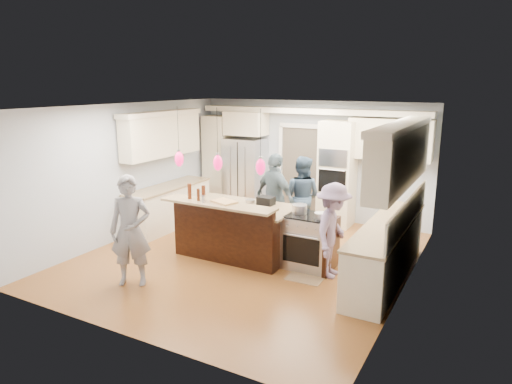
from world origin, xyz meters
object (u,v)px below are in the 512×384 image
Objects in this scene: kitchen_island at (237,229)px; person_far_left at (301,197)px; island_range at (310,242)px; person_bar_end at (130,231)px; refrigerator at (245,175)px.

person_far_left is at bearing 67.88° from kitchen_island.
island_range is 0.53× the size of person_bar_end.
island_range is 1.69m from person_far_left.
kitchen_island is 2.28× the size of island_range.
person_bar_end is (0.52, -4.44, -0.03)m from refrigerator.
island_range is 2.96m from person_bar_end.
island_range is (1.41, 0.08, -0.03)m from kitchen_island.
refrigerator reaches higher than kitchen_island.
kitchen_island is 1.21× the size of person_bar_end.
island_range is (2.71, -2.49, -0.44)m from refrigerator.
kitchen_island is at bearing 67.31° from person_far_left.
kitchen_island is 1.26× the size of person_far_left.
person_far_left reaches higher than kitchen_island.
person_bar_end is at bearing -138.34° from island_range.
kitchen_island is 2.06m from person_bar_end.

